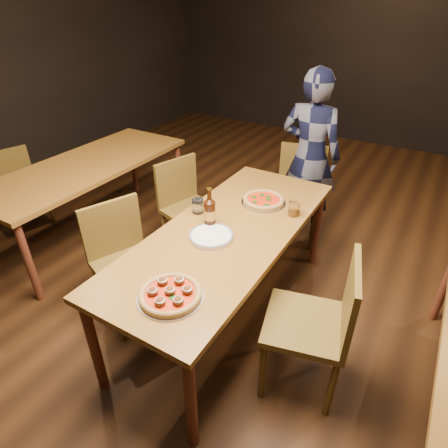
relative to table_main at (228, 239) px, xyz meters
The scene contains 16 objects.
ground 0.68m from the table_main, ahead, with size 9.00×9.00×0.00m, color black.
room_shell 1.18m from the table_main, ahead, with size 9.00×9.00×9.00m.
table_main is the anchor object (origin of this frame).
table_left 1.73m from the table_main, 169.99° to the left, with size 0.80×2.00×0.75m.
chair_main_nw 0.73m from the table_main, 147.86° to the right, with size 0.43×0.43×0.92m, color brown, non-canonical shape.
chair_main_sw 0.86m from the table_main, 142.72° to the left, with size 0.43×0.43×0.92m, color brown, non-canonical shape.
chair_main_e 0.75m from the table_main, 21.76° to the right, with size 0.45×0.45×0.97m, color brown, non-canonical shape.
chair_end 1.27m from the table_main, 88.40° to the left, with size 0.43×0.43×0.93m, color brown, non-canonical shape.
chair_nbr_left 2.44m from the table_main, behind, with size 0.38×0.38×0.82m, color brown, non-canonical shape.
pizza_meatball 0.72m from the table_main, 84.05° to the right, with size 0.35×0.35×0.06m.
pizza_margherita 0.47m from the table_main, 85.16° to the left, with size 0.33×0.33×0.04m.
plate_stack 0.17m from the table_main, 106.38° to the right, with size 0.28×0.28×0.03m, color white.
beer_bottle 0.21m from the table_main, 169.75° to the right, with size 0.08×0.08×0.28m.
water_glass 0.34m from the table_main, 163.37° to the left, with size 0.08×0.08×0.10m, color white.
amber_glass 0.52m from the table_main, 53.56° to the left, with size 0.08×0.08×0.10m, color #9A5911.
diner 1.45m from the table_main, 88.29° to the left, with size 0.58×0.38×1.58m, color black.
Camera 1 is at (1.05, -1.81, 2.09)m, focal length 30.00 mm.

